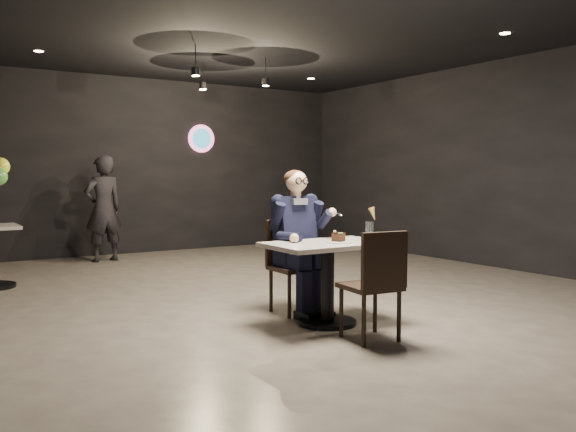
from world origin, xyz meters
TOP-DOWN VIEW (x-y plane):
  - floor at (0.00, 0.00)m, footprint 9.00×9.00m
  - wall_sign at (0.80, 4.47)m, footprint 0.50×0.06m
  - pendant_lights at (0.00, 2.00)m, footprint 1.40×1.20m
  - main_table at (-0.57, -1.33)m, footprint 1.10×0.70m
  - chair_far at (-0.57, -0.78)m, footprint 0.42×0.46m
  - chair_near at (-0.57, -1.92)m, footprint 0.47×0.50m
  - seated_man at (-0.57, -0.78)m, footprint 0.60×0.80m
  - dessert_plate at (-0.51, -1.42)m, footprint 0.24×0.24m
  - cake_slice at (-0.50, -1.40)m, footprint 0.12×0.11m
  - mint_leaf at (-0.52, -1.44)m, footprint 0.06×0.04m
  - sundae_glass at (-0.13, -1.38)m, footprint 0.08×0.08m
  - wafer_cone at (-0.10, -1.39)m, footprint 0.08×0.08m
  - passerby at (-1.18, 3.77)m, footprint 0.66×0.49m

SIDE VIEW (x-z plane):
  - floor at x=0.00m, z-range 0.00..0.00m
  - main_table at x=-0.57m, z-range 0.00..0.75m
  - chair_far at x=-0.57m, z-range 0.00..0.92m
  - chair_near at x=-0.57m, z-range 0.00..0.92m
  - seated_man at x=-0.57m, z-range 0.00..1.44m
  - dessert_plate at x=-0.51m, z-range 0.75..0.76m
  - cake_slice at x=-0.50m, z-range 0.76..0.83m
  - passerby at x=-1.18m, z-range 0.00..1.65m
  - sundae_glass at x=-0.13m, z-range 0.75..0.92m
  - mint_leaf at x=-0.52m, z-range 0.84..0.85m
  - wafer_cone at x=-0.10m, z-range 0.93..1.05m
  - wall_sign at x=0.80m, z-range 1.75..2.25m
  - pendant_lights at x=0.00m, z-range 2.70..3.06m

